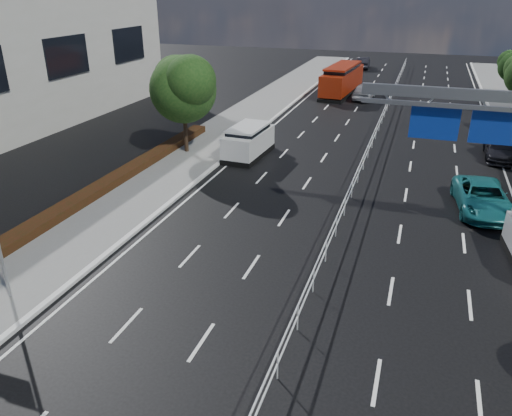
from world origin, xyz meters
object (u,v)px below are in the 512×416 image
(near_car_silver, at_px, (364,91))
(near_car_dark, at_px, (363,63))
(red_bus, at_px, (342,79))
(white_minivan, at_px, (248,141))
(parked_car_dark, at_px, (500,149))
(parked_car_teal, at_px, (483,198))

(near_car_silver, xyz_separation_m, near_car_dark, (-2.76, 20.64, -0.05))
(red_bus, bearing_deg, near_car_silver, -32.80)
(white_minivan, xyz_separation_m, near_car_dark, (2.22, 41.76, -0.28))
(parked_car_dark, bearing_deg, near_car_dark, 111.59)
(near_car_silver, relative_size, parked_car_teal, 0.89)
(red_bus, distance_m, near_car_silver, 3.36)
(red_bus, xyz_separation_m, parked_car_teal, (11.89, -27.76, -0.83))
(red_bus, xyz_separation_m, parked_car_dark, (13.65, -18.19, -0.90))
(near_car_silver, bearing_deg, white_minivan, 78.23)
(near_car_silver, bearing_deg, near_car_dark, -80.90)
(parked_car_teal, bearing_deg, near_car_dark, 98.26)
(white_minivan, height_order, near_car_dark, white_minivan)
(white_minivan, bearing_deg, near_car_silver, 79.73)
(red_bus, bearing_deg, white_minivan, -91.50)
(white_minivan, distance_m, near_car_dark, 41.82)
(red_bus, relative_size, parked_car_dark, 2.24)
(parked_car_teal, distance_m, parked_car_dark, 9.73)
(near_car_dark, distance_m, parked_car_teal, 47.97)
(white_minivan, xyz_separation_m, parked_car_dark, (16.02, 4.90, -0.36))
(white_minivan, bearing_deg, parked_car_dark, 20.00)
(parked_car_teal, bearing_deg, near_car_silver, 103.53)
(red_bus, height_order, parked_car_teal, red_bus)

